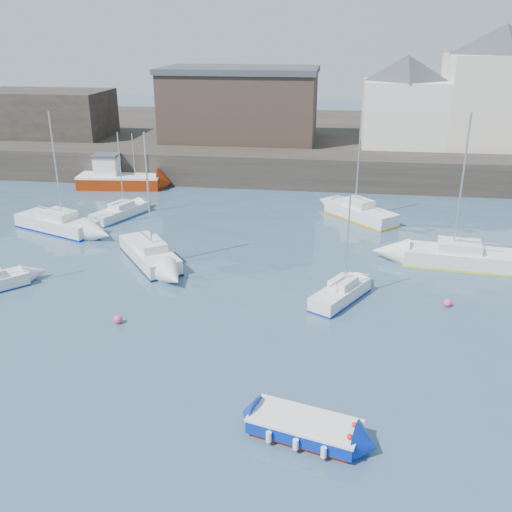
# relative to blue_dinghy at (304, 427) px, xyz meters

# --- Properties ---
(water) EXTENTS (220.00, 220.00, 0.00)m
(water) POSITION_rel_blue_dinghy_xyz_m (-3.76, 2.00, -0.43)
(water) COLOR #2D4760
(water) RESTS_ON ground
(quay_wall) EXTENTS (90.00, 5.00, 3.00)m
(quay_wall) POSITION_rel_blue_dinghy_xyz_m (-3.76, 37.00, 1.07)
(quay_wall) COLOR #28231E
(quay_wall) RESTS_ON ground
(land_strip) EXTENTS (90.00, 32.00, 2.80)m
(land_strip) POSITION_rel_blue_dinghy_xyz_m (-3.76, 55.00, 0.97)
(land_strip) COLOR #28231E
(land_strip) RESTS_ON ground
(bldg_east_a) EXTENTS (13.36, 13.36, 11.80)m
(bldg_east_a) POSITION_rel_blue_dinghy_xyz_m (16.24, 44.00, 8.37)
(bldg_east_a) COLOR beige
(bldg_east_a) RESTS_ON land_strip
(bldg_east_d) EXTENTS (11.14, 11.14, 8.95)m
(bldg_east_d) POSITION_rel_blue_dinghy_xyz_m (7.24, 43.50, 6.93)
(bldg_east_d) COLOR white
(bldg_east_d) RESTS_ON land_strip
(warehouse) EXTENTS (16.40, 10.40, 7.60)m
(warehouse) POSITION_rel_blue_dinghy_xyz_m (-9.76, 45.00, 6.19)
(warehouse) COLOR #3D2D26
(warehouse) RESTS_ON land_strip
(bldg_west) EXTENTS (14.00, 8.00, 5.00)m
(bldg_west) POSITION_rel_blue_dinghy_xyz_m (-31.76, 44.00, 4.87)
(bldg_west) COLOR #353028
(bldg_west) RESTS_ON land_strip
(blue_dinghy) EXTENTS (4.40, 2.76, 0.78)m
(blue_dinghy) POSITION_rel_blue_dinghy_xyz_m (0.00, 0.00, 0.00)
(blue_dinghy) COLOR maroon
(blue_dinghy) RESTS_ON ground
(fishing_boat) EXTENTS (7.98, 3.63, 5.12)m
(fishing_boat) POSITION_rel_blue_dinghy_xyz_m (-19.79, 33.48, 0.56)
(fishing_boat) COLOR maroon
(fishing_boat) RESTS_ON ground
(sailboat_b) EXTENTS (5.60, 6.52, 8.44)m
(sailboat_b) POSITION_rel_blue_dinghy_xyz_m (-10.98, 15.82, 0.12)
(sailboat_b) COLOR silver
(sailboat_b) RESTS_ON ground
(sailboat_c) EXTENTS (3.53, 4.67, 5.99)m
(sailboat_c) POSITION_rel_blue_dinghy_xyz_m (1.30, 11.72, 0.03)
(sailboat_c) COLOR silver
(sailboat_c) RESTS_ON ground
(sailboat_d) EXTENTS (7.72, 3.17, 9.58)m
(sailboat_d) POSITION_rel_blue_dinghy_xyz_m (9.03, 17.93, 0.15)
(sailboat_d) COLOR silver
(sailboat_d) RESTS_ON ground
(sailboat_e) EXTENTS (7.17, 4.64, 8.81)m
(sailboat_e) POSITION_rel_blue_dinghy_xyz_m (-19.74, 20.82, 0.14)
(sailboat_e) COLOR silver
(sailboat_e) RESTS_ON ground
(sailboat_f) EXTENTS (5.84, 6.04, 8.28)m
(sailboat_f) POSITION_rel_blue_dinghy_xyz_m (2.81, 26.68, 0.15)
(sailboat_f) COLOR silver
(sailboat_f) RESTS_ON ground
(sailboat_h) EXTENTS (3.58, 5.47, 6.74)m
(sailboat_h) POSITION_rel_blue_dinghy_xyz_m (-16.26, 24.55, 0.01)
(sailboat_h) COLOR silver
(sailboat_h) RESTS_ON ground
(buoy_near) EXTENTS (0.46, 0.46, 0.46)m
(buoy_near) POSITION_rel_blue_dinghy_xyz_m (-10.01, 7.50, -0.43)
(buoy_near) COLOR #FB3974
(buoy_near) RESTS_ON ground
(buoy_mid) EXTENTS (0.44, 0.44, 0.44)m
(buoy_mid) POSITION_rel_blue_dinghy_xyz_m (7.10, 11.84, -0.43)
(buoy_mid) COLOR #FB3974
(buoy_mid) RESTS_ON ground
(buoy_far) EXTENTS (0.38, 0.38, 0.38)m
(buoy_far) POSITION_rel_blue_dinghy_xyz_m (-10.44, 16.42, -0.43)
(buoy_far) COLOR #FB3974
(buoy_far) RESTS_ON ground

